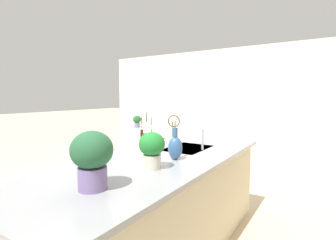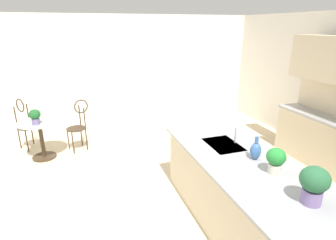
# 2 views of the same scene
# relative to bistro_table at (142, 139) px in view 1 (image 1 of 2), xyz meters

# --- Properties ---
(ground_plane) EXTENTS (40.00, 40.00, 0.00)m
(ground_plane) POSITION_rel_bistro_table_xyz_m (2.62, 1.68, -0.45)
(ground_plane) COLOR beige
(wall_left_window) EXTENTS (0.12, 7.80, 2.70)m
(wall_left_window) POSITION_rel_bistro_table_xyz_m (-1.64, 1.68, 0.90)
(wall_left_window) COLOR silver
(wall_left_window) RESTS_ON ground
(kitchen_island) EXTENTS (2.80, 1.06, 0.92)m
(kitchen_island) POSITION_rel_bistro_table_xyz_m (2.91, 2.53, 0.02)
(kitchen_island) COLOR beige
(kitchen_island) RESTS_ON ground
(bistro_table) EXTENTS (0.80, 0.80, 0.74)m
(bistro_table) POSITION_rel_bistro_table_xyz_m (0.00, 0.00, 0.00)
(bistro_table) COLOR #3D2D1E
(bistro_table) RESTS_ON ground
(chair_near_window) EXTENTS (0.48, 0.52, 1.04)m
(chair_near_window) POSITION_rel_bistro_table_xyz_m (-0.20, 0.69, 0.13)
(chair_near_window) COLOR #3D2D1E
(chair_near_window) RESTS_ON ground
(chair_by_island) EXTENTS (0.53, 0.53, 1.04)m
(chair_by_island) POSITION_rel_bistro_table_xyz_m (-0.63, -0.34, 0.13)
(chair_by_island) COLOR #3D2D1E
(chair_by_island) RESTS_ON ground
(sink_faucet) EXTENTS (0.02, 0.02, 0.22)m
(sink_faucet) POSITION_rel_bistro_table_xyz_m (2.37, 2.71, 0.58)
(sink_faucet) COLOR #B2B5BA
(sink_faucet) RESTS_ON kitchen_island
(potted_plant_on_table) EXTENTS (0.20, 0.20, 0.28)m
(potted_plant_on_table) POSITION_rel_bistro_table_xyz_m (0.14, -0.03, 0.45)
(potted_plant_on_table) COLOR #7A669E
(potted_plant_on_table) RESTS_ON bistro_table
(potted_plant_counter_near) EXTENTS (0.21, 0.21, 0.29)m
(potted_plant_counter_near) POSITION_rel_bistro_table_xyz_m (3.22, 2.68, 0.64)
(potted_plant_counter_near) COLOR beige
(potted_plant_counter_near) RESTS_ON kitchen_island
(potted_plant_counter_far) EXTENTS (0.26, 0.26, 0.36)m
(potted_plant_counter_far) POSITION_rel_bistro_table_xyz_m (3.77, 2.63, 0.68)
(potted_plant_counter_far) COLOR #7A669E
(potted_plant_counter_far) RESTS_ON kitchen_island
(vase_on_counter) EXTENTS (0.13, 0.13, 0.29)m
(vase_on_counter) POSITION_rel_bistro_table_xyz_m (2.87, 2.68, 0.58)
(vase_on_counter) COLOR #386099
(vase_on_counter) RESTS_ON kitchen_island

